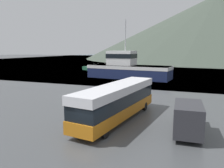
{
  "coord_description": "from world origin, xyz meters",
  "views": [
    {
      "loc": [
        6.4,
        -13.5,
        6.66
      ],
      "look_at": [
        -3.7,
        13.73,
        2.0
      ],
      "focal_mm": 35.0,
      "sensor_mm": 36.0,
      "label": 1
    }
  ],
  "objects_px": {
    "tour_bus": "(118,100)",
    "storage_bin": "(79,98)",
    "fishing_boat": "(127,68)",
    "small_boat": "(91,69)",
    "delivery_van": "(188,117)"
  },
  "relations": [
    {
      "from": "tour_bus",
      "to": "storage_bin",
      "type": "height_order",
      "value": "tour_bus"
    },
    {
      "from": "fishing_boat",
      "to": "small_boat",
      "type": "relative_size",
      "value": 2.6
    },
    {
      "from": "small_boat",
      "to": "storage_bin",
      "type": "bearing_deg",
      "value": 55.82
    },
    {
      "from": "fishing_boat",
      "to": "storage_bin",
      "type": "bearing_deg",
      "value": 8.44
    },
    {
      "from": "storage_bin",
      "to": "delivery_van",
      "type": "bearing_deg",
      "value": -24.22
    },
    {
      "from": "small_boat",
      "to": "delivery_van",
      "type": "bearing_deg",
      "value": 66.09
    },
    {
      "from": "delivery_van",
      "to": "storage_bin",
      "type": "relative_size",
      "value": 3.75
    },
    {
      "from": "delivery_van",
      "to": "small_boat",
      "type": "distance_m",
      "value": 53.69
    },
    {
      "from": "tour_bus",
      "to": "small_boat",
      "type": "height_order",
      "value": "tour_bus"
    },
    {
      "from": "storage_bin",
      "to": "small_boat",
      "type": "relative_size",
      "value": 0.2
    },
    {
      "from": "small_boat",
      "to": "tour_bus",
      "type": "bearing_deg",
      "value": 60.86
    },
    {
      "from": "fishing_boat",
      "to": "storage_bin",
      "type": "height_order",
      "value": "fishing_boat"
    },
    {
      "from": "tour_bus",
      "to": "fishing_boat",
      "type": "distance_m",
      "value": 30.33
    },
    {
      "from": "storage_bin",
      "to": "small_boat",
      "type": "distance_m",
      "value": 42.26
    },
    {
      "from": "tour_bus",
      "to": "fishing_boat",
      "type": "xyz_separation_m",
      "value": [
        -7.66,
        29.34,
        0.44
      ]
    }
  ]
}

